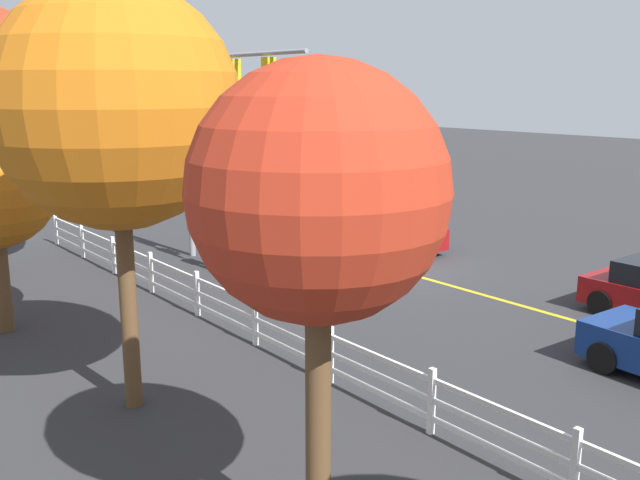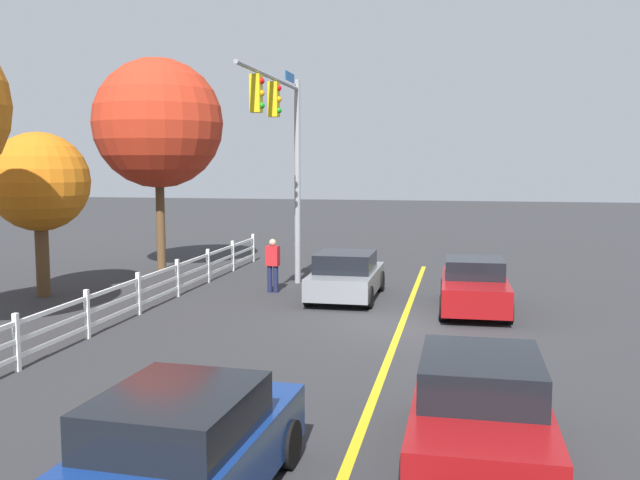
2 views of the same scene
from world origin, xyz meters
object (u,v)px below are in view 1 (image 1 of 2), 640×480
at_px(car_0, 283,240).
at_px(car_1, 387,230).
at_px(tree_4, 116,107).
at_px(tree_2, 318,195).
at_px(pedestrian, 211,239).

height_order(car_0, car_1, car_1).
height_order(car_0, tree_4, tree_4).
relative_size(car_1, tree_2, 0.69).
relative_size(car_1, tree_4, 0.56).
bearing_deg(pedestrian, car_0, 83.65).
height_order(pedestrian, tree_4, tree_4).
xyz_separation_m(pedestrian, tree_2, (-12.85, 5.96, 3.52)).
bearing_deg(car_0, pedestrian, 78.02).
distance_m(car_0, tree_4, 11.94).
relative_size(car_0, tree_4, 0.54).
bearing_deg(pedestrian, car_1, 81.65).
distance_m(car_1, tree_2, 16.99).
bearing_deg(car_1, tree_4, -64.65).
relative_size(car_1, pedestrian, 2.44).
relative_size(pedestrian, tree_4, 0.23).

